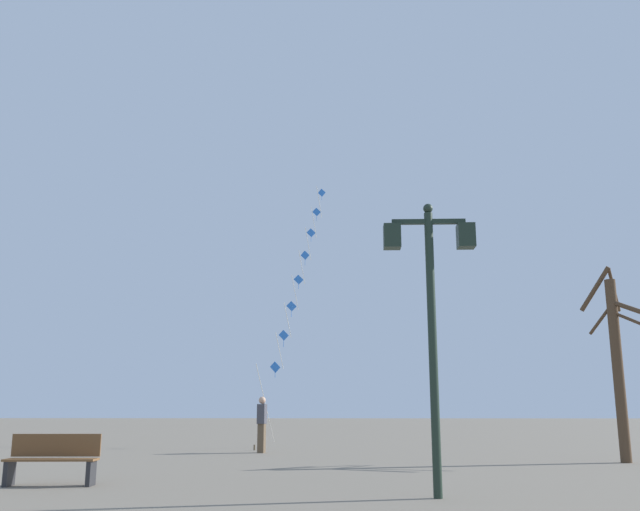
{
  "coord_description": "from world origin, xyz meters",
  "views": [
    {
      "loc": [
        0.32,
        -2.09,
        1.34
      ],
      "look_at": [
        -0.47,
        20.65,
        6.39
      ],
      "focal_mm": 38.78,
      "sensor_mm": 36.0,
      "label": 1
    }
  ],
  "objects_px": {
    "bare_tree": "(618,358)",
    "park_bench": "(53,459)",
    "twin_lantern_lamp_post": "(431,288)",
    "kite_flyer": "(262,423)",
    "kite_train": "(298,283)"
  },
  "relations": [
    {
      "from": "bare_tree",
      "to": "park_bench",
      "type": "distance_m",
      "value": 13.84
    },
    {
      "from": "twin_lantern_lamp_post",
      "to": "kite_flyer",
      "type": "bearing_deg",
      "value": 109.97
    },
    {
      "from": "twin_lantern_lamp_post",
      "to": "kite_train",
      "type": "distance_m",
      "value": 17.88
    },
    {
      "from": "kite_train",
      "to": "park_bench",
      "type": "relative_size",
      "value": 7.36
    },
    {
      "from": "kite_flyer",
      "to": "bare_tree",
      "type": "distance_m",
      "value": 10.58
    },
    {
      "from": "kite_flyer",
      "to": "twin_lantern_lamp_post",
      "type": "bearing_deg",
      "value": -152.96
    },
    {
      "from": "twin_lantern_lamp_post",
      "to": "park_bench",
      "type": "xyz_separation_m",
      "value": [
        -6.66,
        1.56,
        -2.8
      ]
    },
    {
      "from": "kite_flyer",
      "to": "bare_tree",
      "type": "height_order",
      "value": "bare_tree"
    },
    {
      "from": "kite_train",
      "to": "bare_tree",
      "type": "distance_m",
      "value": 14.01
    },
    {
      "from": "twin_lantern_lamp_post",
      "to": "park_bench",
      "type": "distance_m",
      "value": 7.39
    },
    {
      "from": "twin_lantern_lamp_post",
      "to": "park_bench",
      "type": "height_order",
      "value": "twin_lantern_lamp_post"
    },
    {
      "from": "kite_train",
      "to": "bare_tree",
      "type": "xyz_separation_m",
      "value": [
        9.08,
        -9.96,
        -3.83
      ]
    },
    {
      "from": "kite_flyer",
      "to": "kite_train",
      "type": "bearing_deg",
      "value": 0.92
    },
    {
      "from": "twin_lantern_lamp_post",
      "to": "park_bench",
      "type": "relative_size",
      "value": 2.89
    },
    {
      "from": "kite_train",
      "to": "kite_flyer",
      "type": "height_order",
      "value": "kite_train"
    }
  ]
}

